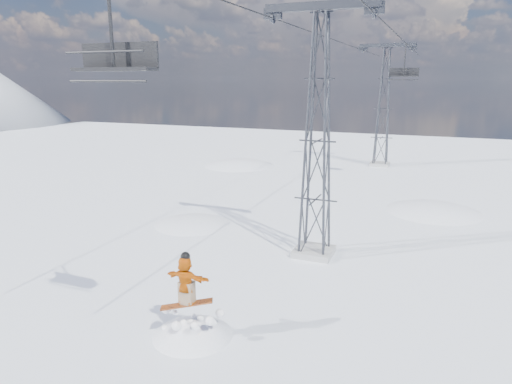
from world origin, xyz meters
TOP-DOWN VIEW (x-y plane):
  - ground at (0.00, 0.00)m, footprint 120.00×120.00m
  - snow_terrain at (-4.77, 21.24)m, footprint 39.00×37.00m
  - lift_tower_near at (0.80, 8.00)m, footprint 5.20×1.80m
  - lift_tower_far at (0.80, 33.00)m, footprint 5.20×1.80m
  - haul_cables at (0.80, 19.50)m, footprint 4.46×51.00m
  - snowboarder_jump at (-1.08, -0.45)m, footprint 4.40×4.40m
  - lift_chair_near at (-1.40, -3.00)m, footprint 2.17×0.62m
  - lift_chair_mid at (3.00, 25.43)m, footprint 2.18×0.63m

SIDE VIEW (x-z plane):
  - snow_terrain at x=-4.77m, z-range -20.59..1.41m
  - snowboarder_jump at x=-1.08m, z-range -5.13..1.86m
  - ground at x=0.00m, z-range 0.00..0.00m
  - lift_tower_near at x=0.80m, z-range -0.24..11.18m
  - lift_tower_far at x=0.80m, z-range -0.24..11.18m
  - lift_chair_mid at x=3.00m, z-range 7.33..10.04m
  - lift_chair_near at x=-1.40m, z-range 7.34..10.04m
  - haul_cables at x=0.80m, z-range 10.82..10.88m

